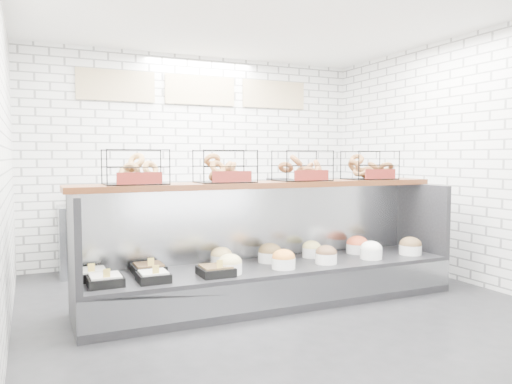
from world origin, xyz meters
name	(u,v)px	position (x,y,z in m)	size (l,w,h in m)	color
ground	(287,310)	(0.00, 0.00, 0.00)	(5.50, 5.50, 0.00)	black
room_shell	(262,108)	(0.00, 0.60, 2.06)	(5.02, 5.51, 3.01)	silver
display_case	(272,270)	(0.00, 0.34, 0.33)	(4.00, 0.90, 1.20)	black
bagel_shelf	(265,171)	(0.00, 0.52, 1.38)	(4.10, 0.50, 0.40)	#441F0E
prep_counter	(207,231)	(-0.01, 2.43, 0.47)	(4.00, 0.60, 1.20)	#93969B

